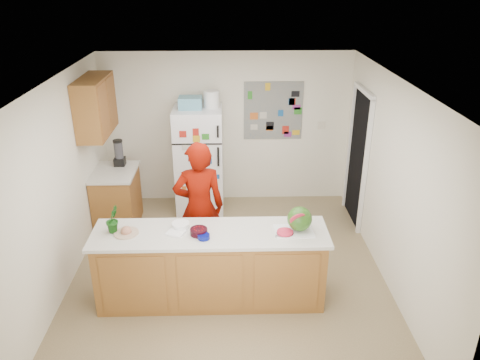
{
  "coord_description": "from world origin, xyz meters",
  "views": [
    {
      "loc": [
        0.02,
        -5.08,
        3.62
      ],
      "look_at": [
        0.16,
        0.2,
        1.25
      ],
      "focal_mm": 35.0,
      "sensor_mm": 36.0,
      "label": 1
    }
  ],
  "objects_px": {
    "refrigerator": "(199,160)",
    "watermelon": "(300,219)",
    "person": "(199,208)",
    "cherry_bowl": "(199,232)"
  },
  "relations": [
    {
      "from": "refrigerator",
      "to": "cherry_bowl",
      "type": "height_order",
      "value": "refrigerator"
    },
    {
      "from": "refrigerator",
      "to": "watermelon",
      "type": "bearing_deg",
      "value": -61.98
    },
    {
      "from": "refrigerator",
      "to": "person",
      "type": "height_order",
      "value": "person"
    },
    {
      "from": "refrigerator",
      "to": "person",
      "type": "xyz_separation_m",
      "value": [
        0.09,
        -1.71,
        0.03
      ]
    },
    {
      "from": "watermelon",
      "to": "cherry_bowl",
      "type": "distance_m",
      "value": 1.14
    },
    {
      "from": "person",
      "to": "watermelon",
      "type": "xyz_separation_m",
      "value": [
        1.17,
        -0.66,
        0.19
      ]
    },
    {
      "from": "cherry_bowl",
      "to": "person",
      "type": "bearing_deg",
      "value": 92.78
    },
    {
      "from": "watermelon",
      "to": "refrigerator",
      "type": "bearing_deg",
      "value": 118.02
    },
    {
      "from": "refrigerator",
      "to": "watermelon",
      "type": "height_order",
      "value": "refrigerator"
    },
    {
      "from": "refrigerator",
      "to": "cherry_bowl",
      "type": "relative_size",
      "value": 8.73
    }
  ]
}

